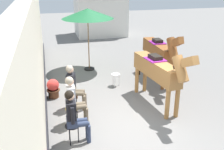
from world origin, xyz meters
TOP-DOWN VIEW (x-y plane):
  - ground_plane at (0.00, 3.00)m, footprint 40.00×40.00m
  - pub_facade_wall at (-2.55, 1.50)m, footprint 0.34×14.00m
  - distant_cottage at (1.40, 11.44)m, footprint 3.40×2.60m
  - seated_visitor_near at (-1.72, -0.38)m, footprint 0.61×0.49m
  - seated_visitor_middle at (-1.64, 0.49)m, footprint 0.61×0.49m
  - seated_visitor_far at (-1.54, 1.38)m, footprint 0.61×0.48m
  - saddled_horse_near at (0.98, 0.97)m, footprint 0.70×2.99m
  - saddled_horse_far at (1.86, 2.91)m, footprint 0.52×3.00m
  - flower_planter_farthest at (-2.12, 2.33)m, footprint 0.43×0.43m
  - cafe_parasol at (-0.51, 4.76)m, footprint 2.10×2.10m
  - spare_stool_white at (0.13, 2.75)m, footprint 0.32×0.32m
  - satchel_bag at (-1.50, 2.07)m, footprint 0.29×0.14m

SIDE VIEW (x-z plane):
  - ground_plane at x=0.00m, z-range 0.00..0.00m
  - satchel_bag at x=-1.50m, z-range 0.00..0.20m
  - flower_planter_farthest at x=-2.12m, z-range 0.01..0.65m
  - spare_stool_white at x=0.13m, z-range 0.17..0.63m
  - seated_visitor_near at x=-1.72m, z-range 0.08..1.47m
  - seated_visitor_middle at x=-1.64m, z-range 0.08..1.47m
  - seated_visitor_far at x=-1.54m, z-range 0.08..1.47m
  - saddled_horse_near at x=0.98m, z-range 0.13..2.19m
  - saddled_horse_far at x=1.86m, z-range 0.13..2.19m
  - pub_facade_wall at x=-2.55m, z-range -0.16..3.24m
  - distant_cottage at x=1.40m, z-range 0.05..3.55m
  - cafe_parasol at x=-0.51m, z-range 1.07..3.65m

